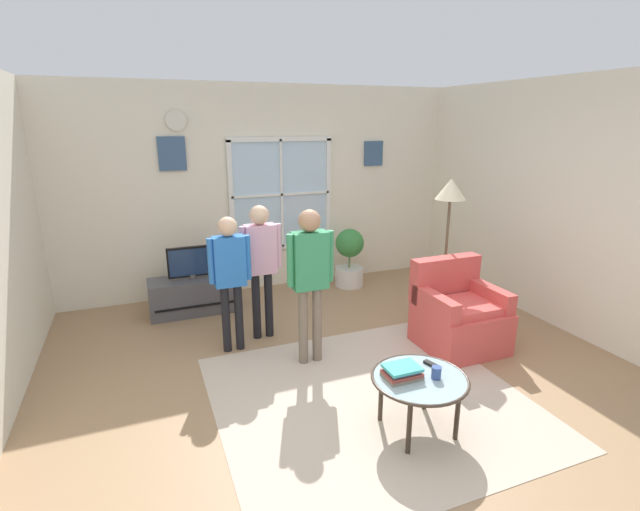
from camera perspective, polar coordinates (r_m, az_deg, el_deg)
ground_plane at (r=4.07m, az=5.26°, el=-16.99°), size 5.86×6.45×0.02m
back_wall at (r=6.27m, az=-6.78°, el=8.05°), size 5.26×0.17×2.67m
side_wall_right at (r=5.30m, az=32.72°, el=4.09°), size 0.12×5.85×2.67m
area_rug at (r=4.04m, az=6.07°, el=-17.06°), size 2.46×2.37×0.01m
tv_stand at (r=5.76m, az=-15.17°, el=-4.71°), size 1.02×0.42×0.42m
television at (r=5.62m, az=-15.47°, el=-0.76°), size 0.55×0.08×0.39m
armchair at (r=4.91m, az=16.56°, el=-7.08°), size 0.76×0.74×0.87m
coffee_table at (r=3.55m, az=12.09°, el=-14.82°), size 0.70×0.70×0.44m
book_stack at (r=3.49m, az=10.02°, el=-13.87°), size 0.26×0.19×0.09m
cup at (r=3.53m, az=14.06°, el=-13.75°), size 0.07×0.07×0.09m
remote_near_books at (r=3.56m, az=10.11°, el=-13.84°), size 0.06×0.14×0.02m
remote_near_cup at (r=3.69m, az=13.57°, el=-12.86°), size 0.08×0.15×0.02m
person_green_shirt at (r=4.20m, az=-1.25°, el=-1.71°), size 0.44×0.20×1.47m
person_pink_shirt at (r=4.75m, az=-7.26°, el=-0.16°), size 0.42×0.19×1.41m
person_blue_shirt at (r=4.52m, az=-11.00°, el=-1.63°), size 0.41×0.19×1.36m
potted_plant_by_window at (r=6.40m, az=3.63°, el=-0.14°), size 0.39×0.39×0.80m
floor_lamp at (r=5.14m, az=15.60°, el=6.10°), size 0.32×0.32×1.63m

